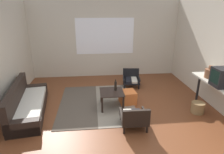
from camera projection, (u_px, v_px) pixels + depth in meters
The scene contains 13 objects.
ground_plane at pixel (114, 118), 4.54m from camera, with size 7.80×7.80×0.00m, color brown.
far_wall_with_window at pixel (105, 39), 6.94m from camera, with size 5.60×0.13×2.70m.
side_wall_right at pixel (224, 56), 4.61m from camera, with size 0.12×6.60×2.70m, color beige.
area_rug at pixel (97, 103), 5.21m from camera, with size 1.96×2.36×0.01m.
couch at pixel (27, 104), 4.70m from camera, with size 0.96×2.17×0.71m.
coffee_table at pixel (112, 94), 4.91m from camera, with size 0.59×0.63×0.43m.
armchair_by_window at pixel (131, 78), 6.33m from camera, with size 0.60×0.64×0.52m.
armchair_striped_foreground at pixel (134, 117), 4.07m from camera, with size 0.57×0.60×0.54m.
ottoman_orange at pixel (128, 97), 5.19m from camera, with size 0.41×0.41×0.33m, color #D1662D.
console_shelf at pixel (219, 88), 4.31m from camera, with size 0.43×1.74×0.84m.
clay_vase at pixel (210, 73), 4.63m from camera, with size 0.24×0.24×0.30m.
glass_bottle at pixel (115, 86), 4.93m from camera, with size 0.06×0.06×0.29m.
wicker_basket at pixel (198, 108), 4.72m from camera, with size 0.31×0.31×0.27m, color olive.
Camera 1 is at (-0.46, -3.91, 2.45)m, focal length 31.04 mm.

